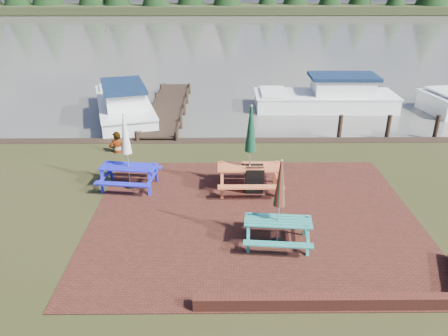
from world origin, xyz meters
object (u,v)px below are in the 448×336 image
(picnic_table_teal, at_px, (278,216))
(person, at_px, (116,132))
(chalkboard, at_px, (254,180))
(jetty, at_px, (168,108))
(boat_jetty, at_px, (124,106))
(boat_near, at_px, (328,98))
(picnic_table_blue, at_px, (128,163))
(picnic_table_red, at_px, (250,162))

(picnic_table_teal, height_order, person, picnic_table_teal)
(chalkboard, xyz_separation_m, jetty, (-3.60, 8.83, -0.35))
(boat_jetty, relative_size, boat_near, 1.01)
(chalkboard, bearing_deg, jetty, 112.94)
(picnic_table_teal, distance_m, boat_jetty, 12.42)
(boat_jetty, bearing_deg, person, -98.19)
(chalkboard, height_order, boat_near, boat_near)
(picnic_table_blue, relative_size, chalkboard, 2.70)
(picnic_table_red, xyz_separation_m, boat_jetty, (-5.48, 7.93, -0.57))
(boat_near, xyz_separation_m, person, (-9.35, -6.21, 0.44))
(boat_near, bearing_deg, picnic_table_teal, 162.91)
(boat_jetty, bearing_deg, chalkboard, -71.78)
(picnic_table_blue, height_order, chalkboard, picnic_table_blue)
(picnic_table_red, distance_m, chalkboard, 0.55)
(picnic_table_teal, xyz_separation_m, chalkboard, (-0.38, 2.75, -0.34))
(jetty, distance_m, person, 5.66)
(jetty, relative_size, boat_jetty, 1.26)
(chalkboard, xyz_separation_m, person, (-4.92, 3.37, 0.35))
(picnic_table_teal, bearing_deg, picnic_table_red, 105.49)
(boat_jetty, bearing_deg, picnic_table_blue, -93.86)
(jetty, relative_size, person, 5.58)
(picnic_table_blue, relative_size, jetty, 0.27)
(picnic_table_teal, bearing_deg, boat_near, 77.40)
(picnic_table_blue, bearing_deg, chalkboard, 0.90)
(picnic_table_blue, distance_m, boat_jetty, 7.88)
(picnic_table_red, bearing_deg, chalkboard, -55.84)
(picnic_table_teal, distance_m, picnic_table_blue, 5.34)
(picnic_table_teal, xyz_separation_m, jetty, (-3.98, 11.58, -0.69))
(picnic_table_teal, height_order, boat_near, picnic_table_teal)
(picnic_table_teal, xyz_separation_m, boat_near, (4.04, 12.33, -0.43))
(boat_near, height_order, person, person)
(picnic_table_red, bearing_deg, picnic_table_blue, 176.44)
(picnic_table_teal, height_order, boat_jetty, picnic_table_teal)
(picnic_table_blue, relative_size, boat_near, 0.34)
(chalkboard, distance_m, boat_near, 10.56)
(picnic_table_teal, height_order, picnic_table_blue, picnic_table_blue)
(picnic_table_red, height_order, jetty, picnic_table_red)
(jetty, xyz_separation_m, boat_jetty, (-2.01, -0.70, 0.28))
(picnic_table_teal, distance_m, picnic_table_red, 2.99)
(picnic_table_blue, bearing_deg, picnic_table_teal, -29.26)
(picnic_table_blue, height_order, boat_jetty, picnic_table_blue)
(boat_near, bearing_deg, jetty, 96.40)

